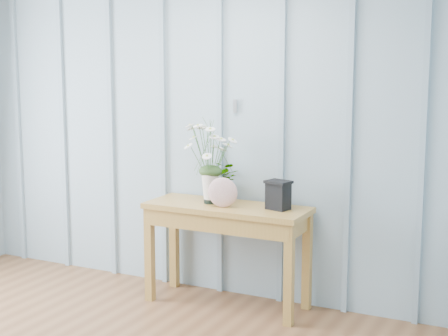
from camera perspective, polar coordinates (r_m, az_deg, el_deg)
The scene contains 6 objects.
room_shell at distance 4.17m, azimuth -11.91°, elevation 11.46°, with size 4.00×4.50×2.50m.
sideboard at distance 4.99m, azimuth 0.26°, elevation -4.39°, with size 1.20×0.45×0.75m.
daisy_vase at distance 4.97m, azimuth -1.14°, elevation 1.40°, with size 0.43×0.33×0.61m.
spider_plant at distance 5.10m, azimuth -0.04°, elevation -1.06°, with size 0.27×0.23×0.30m, color #223D19.
felt_disc_vessel at distance 4.87m, azimuth -0.11°, elevation -2.04°, with size 0.22×0.06×0.22m, color #98495C.
carved_box at distance 4.82m, azimuth 4.53°, elevation -2.23°, with size 0.20×0.17×0.21m.
Camera 1 is at (2.57, -2.36, 1.81)m, focal length 55.00 mm.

